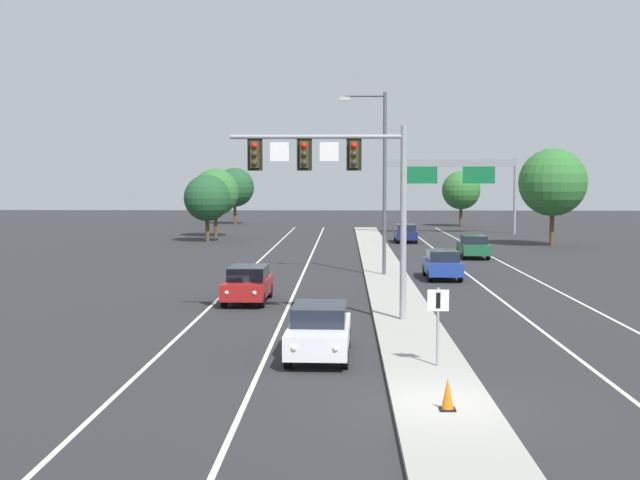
{
  "coord_description": "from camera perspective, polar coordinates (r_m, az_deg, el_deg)",
  "views": [
    {
      "loc": [
        -2.32,
        -19.14,
        5.32
      ],
      "look_at": [
        -3.2,
        10.45,
        3.2
      ],
      "focal_mm": 46.47,
      "sensor_mm": 36.0,
      "label": 1
    }
  ],
  "objects": [
    {
      "name": "median_island",
      "position": [
        37.58,
        5.24,
        -3.94
      ],
      "size": [
        2.4,
        110.0,
        0.15
      ],
      "primitive_type": "cube",
      "color": "#9E9B93",
      "rests_on": "ground"
    },
    {
      "name": "tree_far_right_b",
      "position": [
        69.78,
        15.73,
        3.84
      ],
      "size": [
        5.49,
        5.49,
        7.94
      ],
      "color": "#4C3823",
      "rests_on": "ground"
    },
    {
      "name": "highway_sign_gantry",
      "position": [
        83.92,
        8.94,
        4.62
      ],
      "size": [
        13.28,
        0.42,
        7.5
      ],
      "color": "gray",
      "rests_on": "ground"
    },
    {
      "name": "car_receding_blue",
      "position": [
        45.41,
        8.42,
        -1.64
      ],
      "size": [
        1.85,
        4.48,
        1.58
      ],
      "color": "navy",
      "rests_on": "ground"
    },
    {
      "name": "tree_far_right_c",
      "position": [
        97.66,
        9.69,
        3.4
      ],
      "size": [
        4.47,
        4.47,
        6.47
      ],
      "color": "#4C3823",
      "rests_on": "ground"
    },
    {
      "name": "lane_stripe_receding_center",
      "position": [
        45.01,
        10.68,
        -2.76
      ],
      "size": [
        0.14,
        100.0,
        0.01
      ],
      "primitive_type": "cube",
      "color": "silver",
      "rests_on": "ground"
    },
    {
      "name": "car_receding_navy",
      "position": [
        71.93,
        5.91,
        0.49
      ],
      "size": [
        1.84,
        4.48,
        1.58
      ],
      "color": "#141E4C",
      "rests_on": "ground"
    },
    {
      "name": "car_receding_green",
      "position": [
        58.04,
        10.51,
        -0.42
      ],
      "size": [
        1.89,
        4.5,
        1.58
      ],
      "color": "#195633",
      "rests_on": "ground"
    },
    {
      "name": "median_sign_post",
      "position": [
        23.38,
        8.13,
        -5.14
      ],
      "size": [
        0.6,
        0.1,
        2.2
      ],
      "color": "gray",
      "rests_on": "median_island"
    },
    {
      "name": "lane_stripe_oncoming_center",
      "position": [
        44.53,
        -1.37,
        -2.76
      ],
      "size": [
        0.14,
        100.0,
        0.01
      ],
      "primitive_type": "cube",
      "color": "silver",
      "rests_on": "ground"
    },
    {
      "name": "car_oncoming_white",
      "position": [
        25.12,
        -0.05,
        -6.23
      ],
      "size": [
        1.92,
        4.51,
        1.58
      ],
      "color": "silver",
      "rests_on": "ground"
    },
    {
      "name": "traffic_cone_median_nose",
      "position": [
        19.2,
        8.78,
        -10.47
      ],
      "size": [
        0.36,
        0.36,
        0.74
      ],
      "color": "black",
      "rests_on": "median_island"
    },
    {
      "name": "tree_far_left_c",
      "position": [
        102.13,
        -5.89,
        3.62
      ],
      "size": [
        4.77,
        4.77,
        6.91
      ],
      "color": "#4C3823",
      "rests_on": "ground"
    },
    {
      "name": "street_lamp_median",
      "position": [
        45.72,
        4.19,
        4.68
      ],
      "size": [
        2.58,
        0.28,
        10.0
      ],
      "color": "#4C4C51",
      "rests_on": "median_island"
    },
    {
      "name": "tree_far_left_a",
      "position": [
        72.68,
        -7.78,
        2.88
      ],
      "size": [
        4.05,
        4.05,
        5.86
      ],
      "color": "#4C3823",
      "rests_on": "ground"
    },
    {
      "name": "edge_stripe_right",
      "position": [
        45.65,
        14.78,
        -2.73
      ],
      "size": [
        0.14,
        100.0,
        0.01
      ],
      "primitive_type": "cube",
      "color": "silver",
      "rests_on": "ground"
    },
    {
      "name": "car_oncoming_red",
      "position": [
        36.44,
        -4.99,
        -3.01
      ],
      "size": [
        1.88,
        4.5,
        1.58
      ],
      "color": "maroon",
      "rests_on": "ground"
    },
    {
      "name": "edge_stripe_left",
      "position": [
        44.83,
        -5.59,
        -2.73
      ],
      "size": [
        0.14,
        100.0,
        0.01
      ],
      "primitive_type": "cube",
      "color": "silver",
      "rests_on": "ground"
    },
    {
      "name": "ground_plane",
      "position": [
        20.01,
        8.47,
        -11.37
      ],
      "size": [
        260.0,
        260.0,
        0.0
      ],
      "primitive_type": "plane",
      "color": "#28282B"
    },
    {
      "name": "tree_far_left_b",
      "position": [
        79.34,
        -7.22,
        3.28
      ],
      "size": [
        4.48,
        4.48,
        6.47
      ],
      "color": "#4C3823",
      "rests_on": "ground"
    },
    {
      "name": "overhead_signal_mast",
      "position": [
        30.75,
        1.53,
        4.38
      ],
      "size": [
        6.56,
        0.44,
        7.2
      ],
      "color": "gray",
      "rests_on": "median_island"
    }
  ]
}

